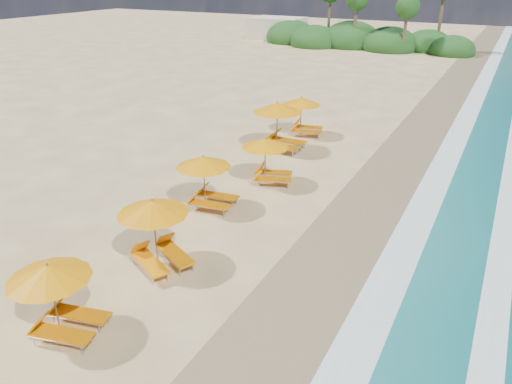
# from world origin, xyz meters

# --- Properties ---
(ground) EXTENTS (160.00, 160.00, 0.00)m
(ground) POSITION_xyz_m (0.00, 0.00, 0.00)
(ground) COLOR #DBC081
(ground) RESTS_ON ground
(wet_sand) EXTENTS (4.00, 160.00, 0.01)m
(wet_sand) POSITION_xyz_m (4.00, 0.00, 0.01)
(wet_sand) COLOR #86754F
(wet_sand) RESTS_ON ground
(surf_foam) EXTENTS (4.00, 160.00, 0.01)m
(surf_foam) POSITION_xyz_m (6.70, 0.00, 0.03)
(surf_foam) COLOR white
(surf_foam) RESTS_ON ground
(station_1) EXTENTS (2.65, 2.55, 2.16)m
(station_1) POSITION_xyz_m (-1.52, -7.96, 1.21)
(station_1) COLOR olive
(station_1) RESTS_ON ground
(station_2) EXTENTS (3.06, 3.05, 2.32)m
(station_2) POSITION_xyz_m (-1.34, -4.18, 1.30)
(station_2) COLOR olive
(station_2) RESTS_ON ground
(station_3) EXTENTS (2.61, 2.48, 2.22)m
(station_3) POSITION_xyz_m (-2.23, 0.15, 1.24)
(station_3) COLOR olive
(station_3) RESTS_ON ground
(station_4) EXTENTS (2.78, 2.75, 2.15)m
(station_4) POSITION_xyz_m (-1.20, 3.50, 1.20)
(station_4) COLOR olive
(station_4) RESTS_ON ground
(station_5) EXTENTS (2.79, 2.57, 2.60)m
(station_5) POSITION_xyz_m (-2.61, 7.70, 1.46)
(station_5) COLOR olive
(station_5) RESTS_ON ground
(station_6) EXTENTS (2.82, 2.75, 2.25)m
(station_6) POSITION_xyz_m (-2.51, 10.68, 1.26)
(station_6) COLOR olive
(station_6) RESTS_ON ground
(treeline) EXTENTS (25.80, 8.80, 9.74)m
(treeline) POSITION_xyz_m (-9.94, 45.51, 1.00)
(treeline) COLOR #163D14
(treeline) RESTS_ON ground
(beach_building) EXTENTS (7.00, 5.00, 2.80)m
(beach_building) POSITION_xyz_m (-22.00, 48.00, 1.40)
(beach_building) COLOR beige
(beach_building) RESTS_ON ground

